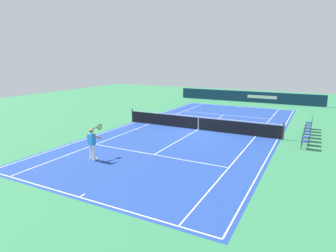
# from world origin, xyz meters

# --- Properties ---
(ground_plane) EXTENTS (60.00, 60.00, 0.00)m
(ground_plane) POSITION_xyz_m (0.00, 0.00, 0.00)
(ground_plane) COLOR #2D7247
(court_slab) EXTENTS (24.20, 11.40, 0.00)m
(court_slab) POSITION_xyz_m (0.00, 0.00, 0.00)
(court_slab) COLOR navy
(court_slab) RESTS_ON ground_plane
(court_line_markings) EXTENTS (23.85, 11.05, 0.01)m
(court_line_markings) POSITION_xyz_m (0.00, 0.00, 0.00)
(court_line_markings) COLOR white
(court_line_markings) RESTS_ON ground_plane
(tennis_net) EXTENTS (0.10, 11.70, 1.08)m
(tennis_net) POSITION_xyz_m (0.00, 0.00, 0.49)
(tennis_net) COLOR #2D2D33
(tennis_net) RESTS_ON ground_plane
(stadium_barrier) EXTENTS (0.26, 17.00, 1.28)m
(stadium_barrier) POSITION_xyz_m (-15.90, 0.00, 0.64)
(stadium_barrier) COLOR #112D4C
(stadium_barrier) RESTS_ON ground_plane
(tennis_player_near) EXTENTS (1.15, 0.76, 1.70)m
(tennis_player_near) POSITION_xyz_m (8.53, -2.34, 0.93)
(tennis_player_near) COLOR white
(tennis_player_near) RESTS_ON ground_plane
(tennis_ball) EXTENTS (0.07, 0.07, 0.07)m
(tennis_ball) POSITION_xyz_m (-0.33, 3.51, 0.03)
(tennis_ball) COLOR #CCE01E
(tennis_ball) RESTS_ON ground_plane
(spectator_chair_0) EXTENTS (0.44, 0.44, 0.88)m
(spectator_chair_0) POSITION_xyz_m (-4.02, 7.21, 0.52)
(spectator_chair_0) COLOR #38383D
(spectator_chair_0) RESTS_ON ground_plane
(spectator_chair_1) EXTENTS (0.44, 0.44, 0.88)m
(spectator_chair_1) POSITION_xyz_m (-3.10, 7.21, 0.52)
(spectator_chair_1) COLOR #38383D
(spectator_chair_1) RESTS_ON ground_plane
(spectator_chair_2) EXTENTS (0.44, 0.44, 0.88)m
(spectator_chair_2) POSITION_xyz_m (-2.18, 7.21, 0.52)
(spectator_chair_2) COLOR #38383D
(spectator_chair_2) RESTS_ON ground_plane
(spectator_chair_3) EXTENTS (0.44, 0.44, 0.88)m
(spectator_chair_3) POSITION_xyz_m (-1.27, 7.21, 0.52)
(spectator_chair_3) COLOR #38383D
(spectator_chair_3) RESTS_ON ground_plane
(spectator_chair_4) EXTENTS (0.44, 0.44, 0.88)m
(spectator_chair_4) POSITION_xyz_m (-0.35, 7.21, 0.52)
(spectator_chair_4) COLOR #38383D
(spectator_chair_4) RESTS_ON ground_plane
(spectator_chair_5) EXTENTS (0.44, 0.44, 0.88)m
(spectator_chair_5) POSITION_xyz_m (0.57, 7.21, 0.52)
(spectator_chair_5) COLOR #38383D
(spectator_chair_5) RESTS_ON ground_plane
(spectator_chair_6) EXTENTS (0.44, 0.44, 0.88)m
(spectator_chair_6) POSITION_xyz_m (1.48, 7.21, 0.52)
(spectator_chair_6) COLOR #38383D
(spectator_chair_6) RESTS_ON ground_plane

